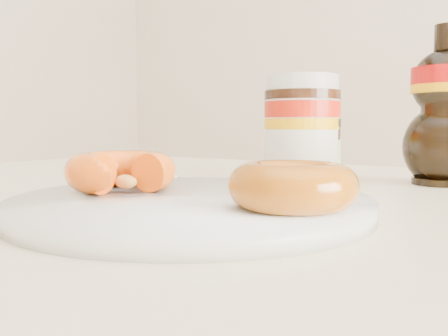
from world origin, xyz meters
The scene contains 8 objects.
dining_table centered at (0.00, 0.10, 0.67)m, with size 1.40×0.90×0.75m.
plate centered at (-0.05, -0.02, 0.76)m, with size 0.30×0.30×0.01m.
donut_bitten centered at (-0.13, -0.02, 0.78)m, with size 0.10×0.10×0.03m, color #FB500E.
donut_whole centered at (0.04, -0.03, 0.78)m, with size 0.09×0.09×0.03m, color #8B4C08.
nutella_jar centered at (-0.07, 0.24, 0.82)m, with size 0.10×0.10×0.14m.
syrup_bottle centered at (0.09, 0.31, 0.85)m, with size 0.10×0.09×0.20m, color black, non-canonical shape.
dark_jar centered at (-0.05, 0.25, 0.79)m, with size 0.05×0.05×0.08m.
blue_rim_saucer centered at (-0.23, 0.10, 0.76)m, with size 0.12×0.12×0.01m.
Camera 1 is at (0.19, -0.35, 0.82)m, focal length 40.00 mm.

